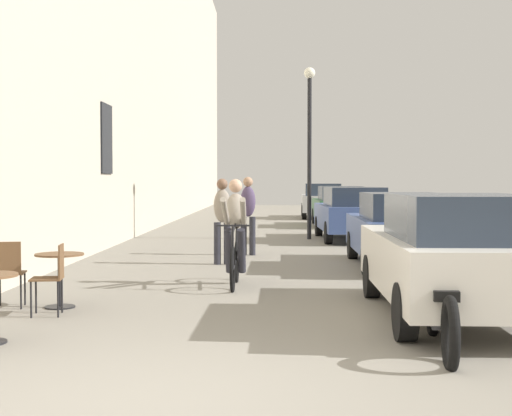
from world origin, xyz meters
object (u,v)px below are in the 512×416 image
object	(u,v)px
street_lamp	(309,131)
parked_car_fourth	(339,205)
pedestrian_near	(222,216)
parked_car_third	(352,213)
parked_car_nearest	(454,254)
cafe_table_mid	(60,268)
cyclist_on_bicycle	(235,235)
parked_car_second	(400,229)
parked_car_fifth	(322,200)
parked_motorcycle	(441,309)
cafe_chair_mid_toward_street	(53,274)
cafe_chair_mid_toward_wall	(9,269)
pedestrian_mid	(248,211)

from	to	relation	value
street_lamp	parked_car_fourth	bearing A→B (deg)	76.87
pedestrian_near	parked_car_third	distance (m)	6.79
parked_car_fourth	parked_car_nearest	bearing A→B (deg)	-90.79
cafe_table_mid	parked_car_fourth	bearing A→B (deg)	72.94
cyclist_on_bicycle	parked_car_second	distance (m)	3.97
parked_car_fourth	parked_car_fifth	bearing A→B (deg)	92.13
pedestrian_near	parked_car_second	size ratio (longest dim) A/B	0.42
parked_car_fifth	parked_motorcycle	size ratio (longest dim) A/B	2.05
parked_car_third	parked_motorcycle	xyz separation A→B (m)	(-0.57, -13.18, -0.37)
cafe_chair_mid_toward_street	cafe_chair_mid_toward_wall	xyz separation A→B (m)	(-0.72, 0.47, 0.00)
parked_motorcycle	cafe_table_mid	bearing A→B (deg)	153.43
cafe_chair_mid_toward_street	parked_motorcycle	size ratio (longest dim) A/B	0.42
pedestrian_near	street_lamp	size ratio (longest dim) A/B	0.35
cyclist_on_bicycle	parked_car_fourth	xyz separation A→B (m)	(3.06, 15.13, -0.05)
street_lamp	parked_car_fourth	world-z (taller)	street_lamp
cafe_table_mid	pedestrian_mid	xyz separation A→B (m)	(2.28, 6.78, 0.48)
cafe_chair_mid_toward_street	cafe_chair_mid_toward_wall	size ratio (longest dim) A/B	1.00
cafe_chair_mid_toward_street	parked_car_nearest	xyz separation A→B (m)	(4.96, -0.09, 0.27)
pedestrian_mid	parked_car_third	bearing A→B (deg)	56.02
parked_car_fourth	parked_motorcycle	bearing A→B (deg)	-92.29
cafe_chair_mid_toward_street	parked_car_fifth	xyz separation A→B (m)	(4.99, 23.49, 0.28)
cafe_chair_mid_toward_wall	cafe_table_mid	bearing A→B (deg)	6.60
cafe_chair_mid_toward_street	parked_car_fifth	world-z (taller)	parked_car_fifth
parked_car_second	parked_car_third	xyz separation A→B (m)	(-0.23, 6.33, 0.03)
cafe_chair_mid_toward_street	parked_car_nearest	bearing A→B (deg)	-1.07
parked_car_third	parked_motorcycle	bearing A→B (deg)	-92.47
cafe_chair_mid_toward_street	pedestrian_mid	size ratio (longest dim) A/B	0.50
pedestrian_near	parked_car_nearest	distance (m)	6.47
cafe_table_mid	cafe_chair_mid_toward_street	size ratio (longest dim) A/B	0.81
cafe_chair_mid_toward_street	cyclist_on_bicycle	size ratio (longest dim) A/B	0.51
cafe_chair_mid_toward_wall	parked_car_fourth	xyz separation A→B (m)	(5.93, 17.29, 0.25)
pedestrian_near	pedestrian_mid	xyz separation A→B (m)	(0.46, 1.81, 0.02)
cyclist_on_bicycle	pedestrian_near	xyz separation A→B (m)	(-0.40, 2.88, 0.16)
cafe_table_mid	pedestrian_mid	bearing A→B (deg)	71.45
parked_motorcycle	parked_car_third	bearing A→B (deg)	87.53
parked_car_second	parked_car_third	size ratio (longest dim) A/B	0.96
cyclist_on_bicycle	parked_car_third	bearing A→B (deg)	72.14
street_lamp	parked_car_fifth	bearing A→B (deg)	84.23
street_lamp	parked_car_fifth	xyz separation A→B (m)	(1.18, 11.73, -2.31)
pedestrian_mid	parked_car_second	xyz separation A→B (m)	(3.03, -2.18, -0.25)
parked_car_nearest	parked_car_third	size ratio (longest dim) A/B	1.01
street_lamp	parked_car_second	distance (m)	7.17
cafe_table_mid	pedestrian_near	bearing A→B (deg)	69.90
cafe_chair_mid_toward_wall	parked_car_nearest	size ratio (longest dim) A/B	0.21
parked_car_third	parked_motorcycle	world-z (taller)	parked_car_third
cafe_chair_mid_toward_street	parked_car_fifth	size ratio (longest dim) A/B	0.20
cafe_chair_mid_toward_wall	parked_car_fifth	bearing A→B (deg)	76.06
parked_car_second	cyclist_on_bicycle	bearing A→B (deg)	-140.80
cyclist_on_bicycle	parked_car_fourth	size ratio (longest dim) A/B	0.42
parked_car_second	parked_car_fourth	distance (m)	12.61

